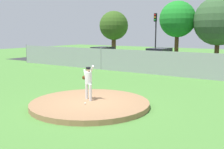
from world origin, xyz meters
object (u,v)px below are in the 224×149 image
Objects in this scene: baseball at (85,103)px; parked_car_navy at (103,55)px; pitcher_youth at (88,80)px; traffic_cone_orange at (200,71)px; traffic_light_near at (155,29)px; parked_car_charcoal at (159,58)px.

baseball is 0.02× the size of parked_car_navy.
parked_car_navy is at bearing 123.41° from baseball.
traffic_cone_orange is at bearing 81.95° from pitcher_youth.
pitcher_youth is at bearing -56.37° from parked_car_navy.
baseball is at bearing -61.52° from pitcher_youth.
baseball is 20.18m from traffic_light_near.
traffic_cone_orange is at bearing -14.42° from parked_car_navy.
traffic_light_near is (-6.91, 6.58, 3.35)m from traffic_cone_orange.
pitcher_youth is 15.06m from parked_car_charcoal.
pitcher_youth reaches higher than parked_car_charcoal.
pitcher_youth is 1.20m from baseball.
parked_car_navy is 7.48× the size of traffic_cone_orange.
traffic_cone_orange reaches higher than baseball.
parked_car_navy is at bearing 179.73° from parked_car_charcoal.
traffic_light_near reaches higher than traffic_cone_orange.
baseball is at bearing -77.35° from parked_car_charcoal.
pitcher_youth is 21.99× the size of baseball.
pitcher_youth is 11.97m from traffic_cone_orange.
baseball is 0.02× the size of parked_car_charcoal.
baseball is 15.84m from parked_car_charcoal.
traffic_light_near is (-2.16, 3.65, 2.76)m from parked_car_charcoal.
parked_car_charcoal is 8.36× the size of traffic_cone_orange.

